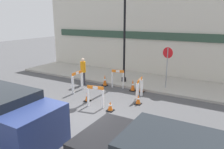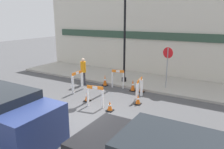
% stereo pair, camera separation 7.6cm
% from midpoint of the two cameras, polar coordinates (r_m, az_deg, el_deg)
% --- Properties ---
extents(ground_plane, '(60.00, 60.00, 0.00)m').
position_cam_midpoint_polar(ground_plane, '(9.08, -7.82, -11.62)').
color(ground_plane, '#4C4C4F').
extents(sidewalk_slab, '(18.00, 3.40, 0.13)m').
position_cam_midpoint_polar(sidewalk_slab, '(14.13, 7.60, -1.63)').
color(sidewalk_slab, '#ADA89E').
rests_on(sidewalk_slab, ground_plane).
extents(storefront_facade, '(18.00, 0.22, 5.50)m').
position_cam_midpoint_polar(storefront_facade, '(15.29, 10.52, 9.75)').
color(storefront_facade, beige).
rests_on(storefront_facade, ground_plane).
extents(streetlamp_post, '(0.44, 0.44, 6.35)m').
position_cam_midpoint_polar(streetlamp_post, '(13.13, 3.17, 15.27)').
color(streetlamp_post, black).
rests_on(streetlamp_post, sidewalk_slab).
extents(stop_sign, '(0.59, 0.16, 2.31)m').
position_cam_midpoint_polar(stop_sign, '(12.41, 14.07, 3.43)').
color(stop_sign, gray).
rests_on(stop_sign, sidewalk_slab).
extents(barricade_0, '(0.81, 0.28, 1.01)m').
position_cam_midpoint_polar(barricade_0, '(10.02, -4.55, -5.57)').
color(barricade_0, white).
rests_on(barricade_0, ground_plane).
extents(barricade_1, '(0.25, 0.90, 1.05)m').
position_cam_midpoint_polar(barricade_1, '(11.10, 7.03, -3.44)').
color(barricade_1, white).
rests_on(barricade_1, ground_plane).
extents(barricade_2, '(0.74, 0.30, 1.08)m').
position_cam_midpoint_polar(barricade_2, '(12.69, 1.35, -1.04)').
color(barricade_2, white).
rests_on(barricade_2, ground_plane).
extents(barricade_3, '(0.17, 0.92, 1.14)m').
position_cam_midpoint_polar(barricade_3, '(12.18, -9.19, -1.63)').
color(barricade_3, white).
rests_on(barricade_3, ground_plane).
extents(traffic_cone_0, '(0.30, 0.30, 0.52)m').
position_cam_midpoint_polar(traffic_cone_0, '(12.11, 7.52, -3.51)').
color(traffic_cone_0, black).
rests_on(traffic_cone_0, ground_plane).
extents(traffic_cone_1, '(0.30, 0.30, 0.66)m').
position_cam_midpoint_polar(traffic_cone_1, '(12.27, 5.26, -2.85)').
color(traffic_cone_1, black).
rests_on(traffic_cone_1, ground_plane).
extents(traffic_cone_2, '(0.30, 0.30, 0.49)m').
position_cam_midpoint_polar(traffic_cone_2, '(10.48, 6.65, -6.52)').
color(traffic_cone_2, black).
rests_on(traffic_cone_2, ground_plane).
extents(traffic_cone_3, '(0.30, 0.30, 0.67)m').
position_cam_midpoint_polar(traffic_cone_3, '(13.14, -2.04, -1.59)').
color(traffic_cone_3, black).
rests_on(traffic_cone_3, ground_plane).
extents(traffic_cone_4, '(0.30, 0.30, 0.52)m').
position_cam_midpoint_polar(traffic_cone_4, '(10.82, -6.68, -5.71)').
color(traffic_cone_4, black).
rests_on(traffic_cone_4, ground_plane).
extents(traffic_cone_5, '(0.30, 0.30, 0.46)m').
position_cam_midpoint_polar(traffic_cone_5, '(9.71, -0.69, -8.29)').
color(traffic_cone_5, black).
rests_on(traffic_cone_5, ground_plane).
extents(person_worker, '(0.42, 0.42, 1.65)m').
position_cam_midpoint_polar(person_worker, '(13.32, -7.72, 1.03)').
color(person_worker, '#33333D').
rests_on(person_worker, ground_plane).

